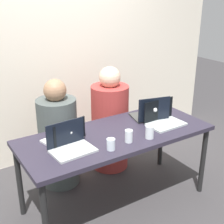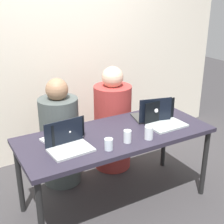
{
  "view_description": "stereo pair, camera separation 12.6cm",
  "coord_description": "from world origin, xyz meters",
  "px_view_note": "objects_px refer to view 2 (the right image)",
  "views": [
    {
      "loc": [
        -1.4,
        -2.13,
        1.96
      ],
      "look_at": [
        0.0,
        0.07,
        0.93
      ],
      "focal_mm": 50.0,
      "sensor_mm": 36.0,
      "label": 1
    },
    {
      "loc": [
        -1.29,
        -2.19,
        1.96
      ],
      "look_at": [
        0.0,
        0.07,
        0.93
      ],
      "focal_mm": 50.0,
      "sensor_mm": 36.0,
      "label": 2
    }
  ],
  "objects_px": {
    "laptop_front_right": "(164,120)",
    "water_glass_right": "(149,134)",
    "laptop_back_left": "(64,135)",
    "laptop_front_left": "(68,144)",
    "person_on_left": "(60,138)",
    "water_glass_center": "(127,137)",
    "water_glass_left": "(109,145)",
    "person_on_right": "(113,124)",
    "laptop_back_right": "(152,115)"
  },
  "relations": [
    {
      "from": "person_on_left",
      "to": "water_glass_left",
      "type": "xyz_separation_m",
      "value": [
        0.11,
        -0.85,
        0.28
      ]
    },
    {
      "from": "laptop_back_left",
      "to": "water_glass_center",
      "type": "xyz_separation_m",
      "value": [
        0.45,
        -0.3,
        0.0
      ]
    },
    {
      "from": "laptop_back_right",
      "to": "water_glass_right",
      "type": "xyz_separation_m",
      "value": [
        -0.28,
        -0.33,
        -0.0
      ]
    },
    {
      "from": "person_on_left",
      "to": "laptop_front_left",
      "type": "distance_m",
      "value": 0.76
    },
    {
      "from": "laptop_front_left",
      "to": "water_glass_left",
      "type": "relative_size",
      "value": 3.71
    },
    {
      "from": "laptop_front_left",
      "to": "water_glass_center",
      "type": "bearing_deg",
      "value": -19.43
    },
    {
      "from": "water_glass_right",
      "to": "laptop_back_left",
      "type": "bearing_deg",
      "value": 152.48
    },
    {
      "from": "laptop_front_right",
      "to": "water_glass_right",
      "type": "bearing_deg",
      "value": -152.46
    },
    {
      "from": "person_on_right",
      "to": "laptop_back_left",
      "type": "relative_size",
      "value": 3.26
    },
    {
      "from": "laptop_front_left",
      "to": "laptop_front_right",
      "type": "distance_m",
      "value": 0.98
    },
    {
      "from": "water_glass_right",
      "to": "laptop_front_left",
      "type": "bearing_deg",
      "value": 165.98
    },
    {
      "from": "laptop_back_left",
      "to": "water_glass_left",
      "type": "bearing_deg",
      "value": 113.51
    },
    {
      "from": "person_on_right",
      "to": "laptop_back_left",
      "type": "height_order",
      "value": "person_on_right"
    },
    {
      "from": "laptop_back_right",
      "to": "water_glass_center",
      "type": "bearing_deg",
      "value": 45.87
    },
    {
      "from": "laptop_back_right",
      "to": "water_glass_right",
      "type": "height_order",
      "value": "laptop_back_right"
    },
    {
      "from": "laptop_back_left",
      "to": "laptop_front_left",
      "type": "distance_m",
      "value": 0.17
    },
    {
      "from": "person_on_left",
      "to": "water_glass_left",
      "type": "height_order",
      "value": "person_on_left"
    },
    {
      "from": "person_on_left",
      "to": "laptop_front_right",
      "type": "distance_m",
      "value": 1.1
    },
    {
      "from": "water_glass_left",
      "to": "person_on_left",
      "type": "bearing_deg",
      "value": 97.27
    },
    {
      "from": "laptop_front_right",
      "to": "water_glass_center",
      "type": "height_order",
      "value": "laptop_front_right"
    },
    {
      "from": "water_glass_center",
      "to": "laptop_front_left",
      "type": "bearing_deg",
      "value": 164.56
    },
    {
      "from": "person_on_left",
      "to": "water_glass_center",
      "type": "bearing_deg",
      "value": 112.42
    },
    {
      "from": "laptop_back_right",
      "to": "laptop_front_right",
      "type": "relative_size",
      "value": 1.06
    },
    {
      "from": "laptop_back_left",
      "to": "water_glass_center",
      "type": "height_order",
      "value": "laptop_back_left"
    },
    {
      "from": "person_on_right",
      "to": "laptop_front_right",
      "type": "distance_m",
      "value": 0.75
    },
    {
      "from": "laptop_back_left",
      "to": "water_glass_left",
      "type": "relative_size",
      "value": 3.85
    },
    {
      "from": "water_glass_center",
      "to": "water_glass_right",
      "type": "height_order",
      "value": "water_glass_right"
    },
    {
      "from": "water_glass_center",
      "to": "water_glass_left",
      "type": "xyz_separation_m",
      "value": [
        -0.2,
        -0.04,
        -0.01
      ]
    },
    {
      "from": "person_on_left",
      "to": "water_glass_right",
      "type": "xyz_separation_m",
      "value": [
        0.5,
        -0.85,
        0.29
      ]
    },
    {
      "from": "water_glass_left",
      "to": "laptop_front_left",
      "type": "bearing_deg",
      "value": 149.01
    },
    {
      "from": "person_on_left",
      "to": "laptop_back_right",
      "type": "relative_size",
      "value": 3.04
    },
    {
      "from": "water_glass_center",
      "to": "water_glass_left",
      "type": "relative_size",
      "value": 1.13
    },
    {
      "from": "laptop_back_left",
      "to": "water_glass_left",
      "type": "distance_m",
      "value": 0.42
    },
    {
      "from": "person_on_left",
      "to": "laptop_back_right",
      "type": "bearing_deg",
      "value": 148.14
    },
    {
      "from": "laptop_front_left",
      "to": "water_glass_right",
      "type": "relative_size",
      "value": 3.11
    },
    {
      "from": "water_glass_center",
      "to": "water_glass_right",
      "type": "distance_m",
      "value": 0.2
    },
    {
      "from": "person_on_left",
      "to": "water_glass_left",
      "type": "distance_m",
      "value": 0.9
    },
    {
      "from": "person_on_left",
      "to": "laptop_front_left",
      "type": "bearing_deg",
      "value": 77.59
    },
    {
      "from": "laptop_front_right",
      "to": "water_glass_center",
      "type": "bearing_deg",
      "value": -166.59
    },
    {
      "from": "person_on_left",
      "to": "water_glass_left",
      "type": "bearing_deg",
      "value": 98.92
    },
    {
      "from": "person_on_left",
      "to": "person_on_right",
      "type": "bearing_deg",
      "value": -178.35
    },
    {
      "from": "person_on_left",
      "to": "water_glass_right",
      "type": "bearing_deg",
      "value": 122.33
    },
    {
      "from": "person_on_left",
      "to": "water_glass_right",
      "type": "distance_m",
      "value": 1.03
    },
    {
      "from": "person_on_left",
      "to": "water_glass_left",
      "type": "relative_size",
      "value": 12.1
    },
    {
      "from": "person_on_left",
      "to": "water_glass_right",
      "type": "height_order",
      "value": "person_on_left"
    },
    {
      "from": "laptop_back_left",
      "to": "laptop_front_left",
      "type": "xyz_separation_m",
      "value": [
        -0.03,
        -0.17,
        0.0
      ]
    },
    {
      "from": "person_on_right",
      "to": "water_glass_right",
      "type": "distance_m",
      "value": 0.9
    },
    {
      "from": "laptop_back_left",
      "to": "laptop_back_right",
      "type": "distance_m",
      "value": 0.92
    },
    {
      "from": "water_glass_left",
      "to": "laptop_back_right",
      "type": "bearing_deg",
      "value": 26.34
    },
    {
      "from": "laptop_front_right",
      "to": "water_glass_right",
      "type": "distance_m",
      "value": 0.35
    }
  ]
}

